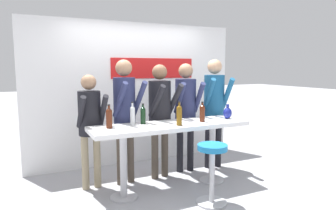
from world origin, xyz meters
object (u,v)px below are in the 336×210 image
wine_bottle_0 (109,117)px  person_left (125,106)px  wine_bottle_3 (202,112)px  person_center (186,105)px  wine_bottle_4 (143,115)px  person_center_left (160,108)px  wine_bottle_1 (179,114)px  bar_stool (212,165)px  person_center_right (214,100)px  person_far_left (90,118)px  tasting_table (171,134)px  wine_bottle_2 (133,115)px  decorative_vase (228,113)px

wine_bottle_0 → person_left: bearing=50.2°
wine_bottle_0 → wine_bottle_3: wine_bottle_0 is taller
person_center → wine_bottle_4: person_center is taller
wine_bottle_0 → wine_bottle_3: 1.32m
person_center_left → wine_bottle_1: bearing=-100.2°
bar_stool → wine_bottle_1: 0.78m
person_center_right → person_far_left: bearing=-168.7°
bar_stool → tasting_table: bearing=112.9°
bar_stool → person_left: bearing=125.0°
tasting_table → wine_bottle_3: bearing=-6.5°
wine_bottle_0 → wine_bottle_1: 0.92m
person_center → wine_bottle_2: (-1.05, -0.42, -0.03)m
person_far_left → wine_bottle_1: person_far_left is taller
person_center_left → wine_bottle_2: 0.66m
wine_bottle_2 → bar_stool: bearing=-44.4°
bar_stool → person_center_right: 1.55m
person_left → person_center: size_ratio=1.03×
person_far_left → wine_bottle_2: size_ratio=5.09×
person_center_left → wine_bottle_0: 0.98m
person_far_left → wine_bottle_1: size_ratio=4.94×
tasting_table → person_left: bearing=136.9°
bar_stool → wine_bottle_2: bearing=135.6°
wine_bottle_1 → wine_bottle_2: wine_bottle_1 is taller
person_center → person_far_left: bearing=-170.8°
person_far_left → wine_bottle_3: person_far_left is taller
tasting_table → wine_bottle_4: wine_bottle_4 is taller
person_center_left → decorative_vase: bearing=-38.5°
person_left → wine_bottle_0: bearing=-139.4°
person_left → decorative_vase: (1.46, -0.48, -0.13)m
tasting_table → wine_bottle_4: (-0.35, 0.15, 0.28)m
person_center_left → wine_bottle_4: size_ratio=6.23×
person_center_right → wine_bottle_3: (-0.60, -0.58, -0.08)m
person_center_right → wine_bottle_0: (-1.92, -0.46, -0.08)m
bar_stool → person_center_right: (0.81, 1.16, 0.65)m
wine_bottle_2 → wine_bottle_3: bearing=-10.7°
bar_stool → person_left: person_left is taller
person_left → wine_bottle_2: person_left is taller
person_center_right → person_center_left: bearing=-166.3°
wine_bottle_2 → tasting_table: bearing=-14.4°
tasting_table → person_center_right: bearing=26.2°
person_center_left → person_center: person_center is taller
person_far_left → person_left: 0.52m
person_center_left → decorative_vase: size_ratio=8.00×
person_center_right → wine_bottle_4: person_center_right is taller
wine_bottle_0 → wine_bottle_4: size_ratio=1.09×
bar_stool → decorative_vase: (0.68, 0.62, 0.52)m
person_center_right → wine_bottle_3: bearing=-125.0°
wine_bottle_4 → tasting_table: bearing=-23.5°
person_far_left → person_left: size_ratio=0.89×
person_left → wine_bottle_4: 0.37m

